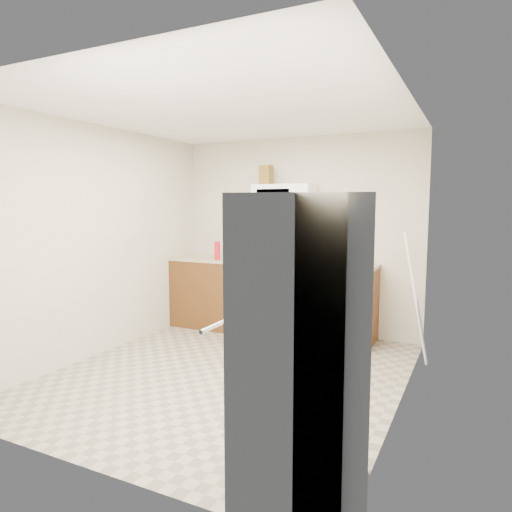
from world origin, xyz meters
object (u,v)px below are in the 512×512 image
Objects in this scene: gas_range at (280,297)px; person at (268,278)px; saucepan at (276,253)px; microwave at (284,200)px; kettle at (354,257)px; fridge at (303,350)px.

gas_range is 0.70× the size of person.
person is at bearing -74.07° from saucepan.
gas_range is at bearing -90.00° from microwave.
person reaches higher than kettle.
fridge is at bearing -64.66° from gas_range.
kettle is (0.91, -0.01, -0.68)m from microwave.
person is 0.78m from saucepan.
kettle is (-0.49, 3.06, 0.17)m from fridge.
microwave is at bearing -21.67° from saucepan.
microwave is 1.13m from kettle.
microwave reaches higher than saucepan.
microwave reaches higher than fridge.
gas_range is 3.27m from fridge.
kettle is (0.91, 0.12, 0.54)m from gas_range.
fridge reaches higher than gas_range.
fridge reaches higher than saucepan.
microwave is 0.45× the size of fridge.
kettle is at bearing 7.26° from gas_range.
kettle is 0.80× the size of saucepan.
person is 1.08m from kettle.
saucepan is at bearing 102.27° from fridge.
saucepan is (-1.04, 0.06, -0.01)m from kettle.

